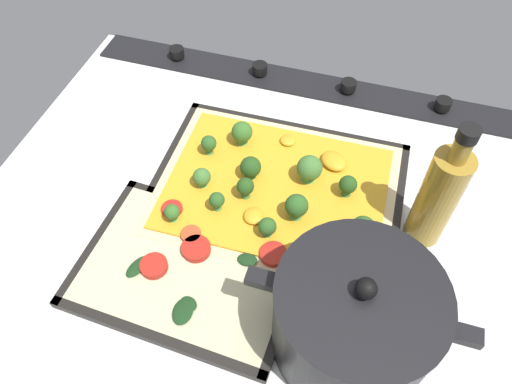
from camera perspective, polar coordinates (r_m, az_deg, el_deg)
name	(u,v)px	position (r cm, az deg, el deg)	size (l,w,h in cm)	color
ground_plane	(255,216)	(75.21, -0.11, -2.82)	(83.32, 67.37, 3.00)	silver
stove_control_panel	(303,82)	(93.84, 5.43, 12.55)	(79.98, 7.00, 2.60)	black
baking_tray_front	(276,193)	(75.58, 2.30, -0.11)	(38.21, 30.22, 1.30)	black
broccoli_pizza	(277,188)	(74.36, 2.41, 0.50)	(35.77, 27.78, 5.95)	beige
baking_tray_back	(189,270)	(68.78, -7.70, -8.93)	(30.40, 22.95, 1.30)	black
veggie_pizza_back	(190,266)	(68.27, -7.68, -8.47)	(27.90, 20.45, 1.90)	#C1BD93
cooking_pot	(355,318)	(59.68, 11.32, -14.11)	(26.07, 19.24, 15.05)	black
oil_bottle	(439,196)	(69.03, 20.33, -0.45)	(5.21, 5.21, 21.01)	olive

